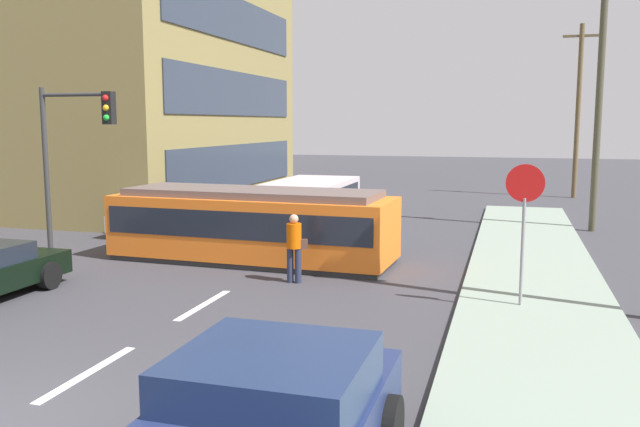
% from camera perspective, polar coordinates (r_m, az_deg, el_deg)
% --- Properties ---
extents(ground_plane, '(120.00, 120.00, 0.00)m').
position_cam_1_polar(ground_plane, '(17.89, -4.38, -4.55)').
color(ground_plane, '#3B3940').
extents(sidewalk_curb_right, '(3.20, 36.00, 0.14)m').
position_cam_1_polar(sidewalk_curb_right, '(12.94, 18.55, -9.49)').
color(sidewalk_curb_right, gray).
rests_on(sidewalk_curb_right, ground).
extents(lane_stripe_1, '(0.16, 2.40, 0.01)m').
position_cam_1_polar(lane_stripe_1, '(11.06, -19.41, -12.87)').
color(lane_stripe_1, silver).
rests_on(lane_stripe_1, ground).
extents(lane_stripe_2, '(0.16, 2.40, 0.01)m').
position_cam_1_polar(lane_stripe_2, '(14.32, -10.04, -7.78)').
color(lane_stripe_2, silver).
rests_on(lane_stripe_2, ground).
extents(lane_stripe_3, '(0.16, 2.40, 0.01)m').
position_cam_1_polar(lane_stripe_3, '(24.01, 1.07, -1.33)').
color(lane_stripe_3, silver).
rests_on(lane_stripe_3, ground).
extents(lane_stripe_4, '(0.16, 2.40, 0.01)m').
position_cam_1_polar(lane_stripe_4, '(29.79, 4.07, 0.44)').
color(lane_stripe_4, silver).
rests_on(lane_stripe_4, ground).
extents(streetcar_tram, '(7.99, 2.89, 2.02)m').
position_cam_1_polar(streetcar_tram, '(18.44, -5.86, -0.90)').
color(streetcar_tram, orange).
rests_on(streetcar_tram, ground).
extents(city_bus, '(2.57, 5.03, 1.78)m').
position_cam_1_polar(city_bus, '(23.70, -0.87, 1.01)').
color(city_bus, '#C1B4B8').
rests_on(city_bus, ground).
extents(pedestrian_crossing, '(0.51, 0.36, 1.67)m').
position_cam_1_polar(pedestrian_crossing, '(15.84, -2.23, -2.67)').
color(pedestrian_crossing, '#262D45').
rests_on(pedestrian_crossing, ground).
extents(parked_sedan_far, '(2.04, 4.59, 1.19)m').
position_cam_1_polar(parked_sedan_far, '(24.20, -13.39, 0.01)').
color(parked_sedan_far, beige).
rests_on(parked_sedan_far, ground).
extents(stop_sign, '(0.76, 0.07, 2.88)m').
position_cam_1_polar(stop_sign, '(13.84, 17.25, 0.69)').
color(stop_sign, gray).
rests_on(stop_sign, sidewalk_curb_right).
extents(traffic_light_mast, '(2.23, 0.33, 4.76)m').
position_cam_1_polar(traffic_light_mast, '(18.66, -20.62, 5.75)').
color(traffic_light_mast, '#333333').
rests_on(traffic_light_mast, ground).
extents(utility_pole_mid, '(1.80, 0.24, 8.76)m').
position_cam_1_polar(utility_pole_mid, '(25.20, 22.98, 8.90)').
color(utility_pole_mid, '#4A4734').
rests_on(utility_pole_mid, ground).
extents(utility_pole_far, '(1.80, 0.24, 8.74)m').
position_cam_1_polar(utility_pole_far, '(36.26, 21.42, 8.45)').
color(utility_pole_far, brown).
rests_on(utility_pole_far, ground).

